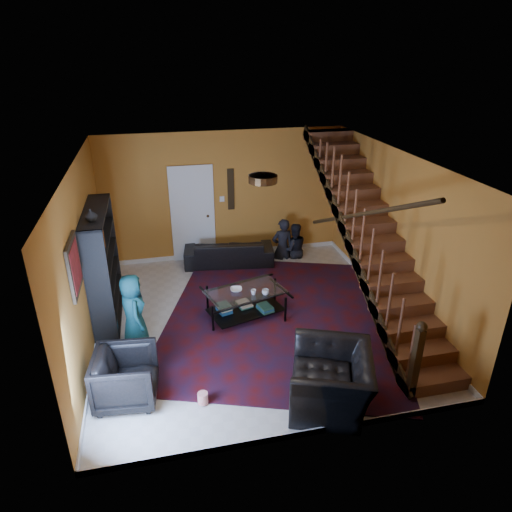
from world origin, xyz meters
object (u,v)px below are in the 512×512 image
at_px(coffee_table, 245,302).
at_px(armchair_right, 331,380).
at_px(armchair_left, 126,377).
at_px(sofa, 229,252).
at_px(bookshelf, 104,269).

bearing_deg(coffee_table, armchair_right, -74.24).
height_order(armchair_left, coffee_table, armchair_left).
height_order(sofa, coffee_table, sofa).
height_order(armchair_left, armchair_right, armchair_right).
distance_m(sofa, coffee_table, 2.19).
bearing_deg(sofa, coffee_table, 95.92).
distance_m(sofa, armchair_left, 4.39).
bearing_deg(sofa, armchair_left, 70.09).
bearing_deg(bookshelf, coffee_table, -11.77).
distance_m(armchair_left, armchair_right, 2.72).
relative_size(sofa, coffee_table, 1.30).
xyz_separation_m(armchair_left, armchair_right, (2.64, -0.67, 0.01)).
relative_size(bookshelf, coffee_table, 1.35).
distance_m(bookshelf, armchair_right, 4.18).
relative_size(bookshelf, armchair_left, 2.46).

